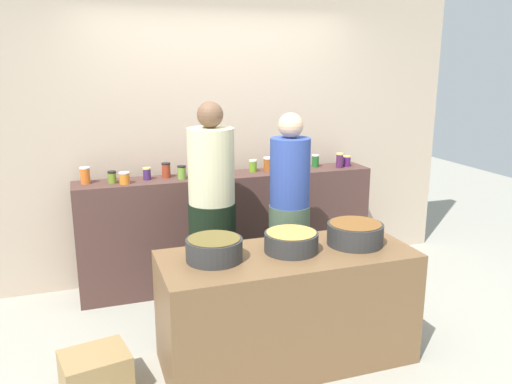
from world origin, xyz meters
The scene contains 25 objects.
ground centered at (0.00, 0.00, 0.00)m, with size 12.00×12.00×0.00m, color #9B988A.
storefront_wall centered at (0.00, 1.45, 1.50)m, with size 4.80×0.12×3.00m, color #BAA48D.
display_shelf centered at (0.00, 1.10, 0.52)m, with size 2.70×0.36×1.03m, color #4B312B.
prep_table centered at (0.00, -0.30, 0.39)m, with size 1.70×0.70×0.79m, color brown.
preserve_jar_0 centered at (-1.23, 1.14, 1.10)m, with size 0.08×0.08×0.14m.
preserve_jar_1 centered at (-1.02, 1.09, 1.09)m, with size 0.07×0.07×0.10m.
preserve_jar_2 centered at (-0.92, 1.03, 1.08)m, with size 0.09×0.09×0.10m.
preserve_jar_3 centered at (-0.72, 1.13, 1.09)m, with size 0.07×0.07×0.11m.
preserve_jar_4 centered at (-0.55, 1.15, 1.10)m, with size 0.08×0.08×0.13m.
preserve_jar_5 centered at (-0.44, 1.05, 1.09)m, with size 0.08×0.08×0.12m.
preserve_jar_6 centered at (-0.21, 1.07, 1.09)m, with size 0.08×0.08×0.11m.
preserve_jar_7 centered at (-0.06, 1.17, 1.10)m, with size 0.09×0.09×0.13m.
preserve_jar_8 centered at (0.24, 1.14, 1.09)m, with size 0.07×0.07×0.11m.
preserve_jar_9 centered at (0.39, 1.12, 1.10)m, with size 0.09×0.09×0.13m.
preserve_jar_10 centered at (0.53, 1.06, 1.10)m, with size 0.08×0.08×0.14m.
preserve_jar_11 centered at (0.63, 1.13, 1.11)m, with size 0.07×0.07×0.14m.
preserve_jar_12 centered at (0.88, 1.16, 1.09)m, with size 0.07×0.07×0.12m.
preserve_jar_13 centered at (1.09, 1.05, 1.10)m, with size 0.07×0.07×0.14m.
preserve_jar_14 centered at (1.19, 1.09, 1.09)m, with size 0.07×0.07×0.10m.
cooking_pot_left centered at (-0.49, -0.26, 0.86)m, with size 0.36×0.36×0.15m.
cooking_pot_center centered at (0.03, -0.27, 0.85)m, with size 0.36×0.36×0.14m.
cooking_pot_right centered at (0.51, -0.29, 0.86)m, with size 0.39×0.39×0.15m.
cook_with_tongs centered at (-0.31, 0.50, 0.79)m, with size 0.37×0.37×1.74m.
cook_in_cap centered at (0.31, 0.43, 0.75)m, with size 0.33×0.33×1.64m.
bread_crate centered at (-1.27, -0.28, 0.14)m, with size 0.40×0.33×0.28m, color #97784A.
Camera 1 is at (-1.26, -3.30, 2.03)m, focal length 36.47 mm.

